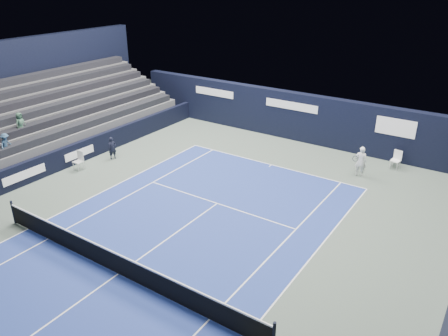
# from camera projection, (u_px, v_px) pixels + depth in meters

# --- Properties ---
(ground) EXTENTS (48.00, 48.00, 0.00)m
(ground) POSITION_uv_depth(u_px,v_px,m) (155.00, 248.00, 17.51)
(ground) COLOR #4C5A50
(ground) RESTS_ON ground
(court_surface) EXTENTS (10.97, 23.77, 0.01)m
(court_surface) POSITION_uv_depth(u_px,v_px,m) (118.00, 274.00, 16.00)
(court_surface) COLOR navy
(court_surface) RESTS_ON ground
(folding_chair_back_a) EXTENTS (0.45, 0.47, 0.90)m
(folding_chair_back_a) POSITION_uv_depth(u_px,v_px,m) (397.00, 156.00, 24.71)
(folding_chair_back_a) COLOR white
(folding_chair_back_a) RESTS_ON ground
(folding_chair_back_b) EXTENTS (0.55, 0.53, 1.07)m
(folding_chair_back_b) POSITION_uv_depth(u_px,v_px,m) (397.00, 158.00, 24.29)
(folding_chair_back_b) COLOR white
(folding_chair_back_b) RESTS_ON ground
(line_judge_chair) EXTENTS (0.49, 0.48, 1.08)m
(line_judge_chair) POSITION_uv_depth(u_px,v_px,m) (79.00, 159.00, 24.18)
(line_judge_chair) COLOR white
(line_judge_chair) RESTS_ON ground
(line_judge) EXTENTS (0.48, 0.57, 1.33)m
(line_judge) POSITION_uv_depth(u_px,v_px,m) (112.00, 148.00, 25.57)
(line_judge) COLOR black
(line_judge) RESTS_ON ground
(court_markings) EXTENTS (11.03, 23.83, 0.00)m
(court_markings) POSITION_uv_depth(u_px,v_px,m) (118.00, 274.00, 16.00)
(court_markings) COLOR white
(court_markings) RESTS_ON court_surface
(tennis_net) EXTENTS (12.90, 0.10, 1.10)m
(tennis_net) POSITION_uv_depth(u_px,v_px,m) (117.00, 263.00, 15.79)
(tennis_net) COLOR black
(tennis_net) RESTS_ON ground
(back_sponsor_wall) EXTENTS (26.00, 0.63, 3.10)m
(back_sponsor_wall) POSITION_uv_depth(u_px,v_px,m) (307.00, 118.00, 27.84)
(back_sponsor_wall) COLOR black
(back_sponsor_wall) RESTS_ON ground
(side_barrier_left) EXTENTS (0.33, 22.00, 1.20)m
(side_barrier_left) POSITION_uv_depth(u_px,v_px,m) (77.00, 153.00, 25.09)
(side_barrier_left) COLOR black
(side_barrier_left) RESTS_ON ground
(spectator_stand) EXTENTS (6.00, 18.00, 6.40)m
(spectator_stand) POSITION_uv_depth(u_px,v_px,m) (47.00, 115.00, 27.20)
(spectator_stand) COLOR #474749
(spectator_stand) RESTS_ON ground
(tennis_player) EXTENTS (0.67, 0.86, 1.67)m
(tennis_player) POSITION_uv_depth(u_px,v_px,m) (361.00, 161.00, 23.37)
(tennis_player) COLOR white
(tennis_player) RESTS_ON ground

